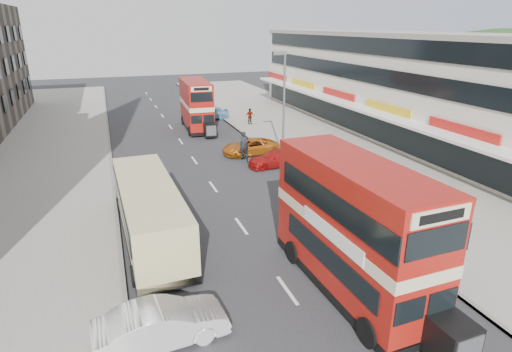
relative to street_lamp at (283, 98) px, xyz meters
name	(u,v)px	position (x,y,z in m)	size (l,w,h in m)	color
ground	(310,322)	(-6.52, -18.00, -4.78)	(160.00, 160.00, 0.00)	#28282B
road_surface	(194,160)	(-6.52, 2.00, -4.78)	(12.00, 90.00, 0.01)	#28282B
pavement_right	(331,145)	(5.48, 2.00, -4.71)	(12.00, 90.00, 0.15)	gray
pavement_left	(21,177)	(-18.52, 2.00, -4.71)	(12.00, 90.00, 0.15)	gray
kerb_left	(112,168)	(-12.62, 2.00, -4.71)	(0.20, 90.00, 0.16)	gray
kerb_right	(268,152)	(-0.42, 2.00, -4.71)	(0.20, 90.00, 0.16)	gray
commercial_row	(399,84)	(13.42, 4.00, -0.09)	(9.90, 46.20, 9.30)	beige
street_lamp	(283,98)	(0.00, 0.00, 0.00)	(1.00, 0.20, 8.12)	slate
bus_main	(354,228)	(-4.13, -16.68, -2.11)	(2.82, 9.27, 5.08)	black
bus_second	(196,105)	(-4.08, 12.23, -2.34)	(2.71, 8.54, 4.65)	black
coach	(149,210)	(-11.08, -9.83, -3.23)	(2.87, 10.00, 2.63)	black
car_left_front	(161,324)	(-11.57, -17.26, -4.07)	(1.52, 4.35, 1.43)	silver
car_right_a	(276,158)	(-1.08, -1.45, -4.17)	(1.72, 4.22, 1.23)	#A51110
car_right_b	(250,147)	(-1.90, 2.09, -4.15)	(2.11, 4.57, 1.27)	#B65B12
car_right_c	(210,113)	(-1.79, 16.20, -4.08)	(1.66, 4.13, 1.41)	#5FA3BF
pedestrian_near	(322,163)	(0.97, -4.76, -3.71)	(0.68, 0.46, 1.84)	gray
pedestrian_far	(250,116)	(1.41, 11.93, -3.81)	(0.96, 0.40, 1.64)	gray
cyclist	(244,150)	(-2.92, 0.51, -3.90)	(0.75, 1.53, 2.33)	gray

